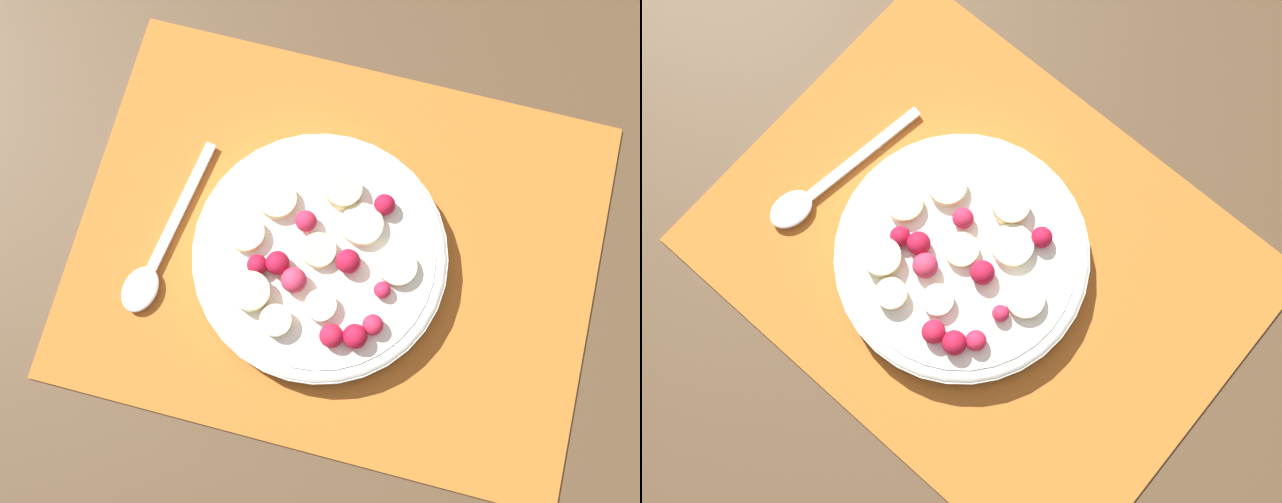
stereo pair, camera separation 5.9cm
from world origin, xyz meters
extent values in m
plane|color=#4C3823|center=(0.00, 0.00, 0.00)|extent=(3.00, 3.00, 0.00)
cube|color=#B26023|center=(0.00, 0.00, 0.00)|extent=(0.45, 0.35, 0.01)
cylinder|color=silver|center=(0.01, 0.01, 0.02)|extent=(0.22, 0.22, 0.02)
torus|color=silver|center=(0.01, 0.01, 0.02)|extent=(0.22, 0.22, 0.01)
cylinder|color=white|center=(0.01, 0.01, 0.03)|extent=(0.19, 0.19, 0.00)
cylinder|color=#F4EAB7|center=(0.00, 0.06, 0.04)|extent=(0.04, 0.04, 0.01)
cylinder|color=beige|center=(0.01, -0.04, 0.04)|extent=(0.03, 0.03, 0.01)
cylinder|color=#F4EAB7|center=(-0.02, -0.02, 0.04)|extent=(0.05, 0.05, 0.01)
cylinder|color=beige|center=(-0.05, 0.01, 0.04)|extent=(0.04, 0.04, 0.01)
cylinder|color=beige|center=(0.01, 0.01, 0.04)|extent=(0.04, 0.04, 0.01)
cylinder|color=beige|center=(0.06, 0.06, 0.04)|extent=(0.05, 0.05, 0.01)
cylinder|color=beige|center=(0.08, 0.01, 0.04)|extent=(0.04, 0.04, 0.01)
cylinder|color=beige|center=(0.06, -0.02, 0.04)|extent=(0.05, 0.05, 0.01)
cylinder|color=beige|center=(0.03, 0.08, 0.04)|extent=(0.03, 0.03, 0.01)
sphere|color=#D12347|center=(0.03, -0.01, 0.04)|extent=(0.02, 0.02, 0.02)
sphere|color=#B21433|center=(-0.03, -0.04, 0.04)|extent=(0.02, 0.02, 0.02)
sphere|color=#B21433|center=(-0.03, 0.07, 0.04)|extent=(0.02, 0.02, 0.02)
sphere|color=#B21433|center=(0.04, 0.03, 0.04)|extent=(0.02, 0.02, 0.02)
sphere|color=#D12347|center=(-0.05, 0.06, 0.04)|extent=(0.02, 0.02, 0.02)
sphere|color=#D12347|center=(-0.05, 0.03, 0.04)|extent=(0.01, 0.01, 0.01)
sphere|color=#DB3356|center=(0.03, 0.04, 0.04)|extent=(0.02, 0.02, 0.02)
sphere|color=#B21433|center=(0.06, 0.04, 0.04)|extent=(0.02, 0.02, 0.02)
sphere|color=#B21433|center=(-0.01, 0.02, 0.04)|extent=(0.02, 0.02, 0.02)
sphere|color=red|center=(-0.01, 0.08, 0.04)|extent=(0.02, 0.02, 0.02)
cube|color=silver|center=(0.14, 0.00, 0.01)|extent=(0.03, 0.13, 0.00)
ellipsoid|color=silver|center=(0.15, 0.08, 0.01)|extent=(0.04, 0.05, 0.01)
camera|label=1|loc=(-0.02, 0.14, 0.61)|focal=40.00mm
camera|label=2|loc=(-0.07, 0.11, 0.61)|focal=40.00mm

